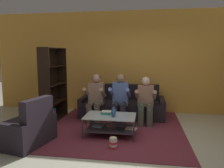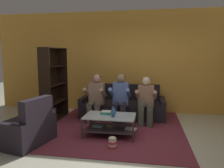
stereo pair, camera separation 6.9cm
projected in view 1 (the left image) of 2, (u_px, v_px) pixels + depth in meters
name	position (u px, v px, depth m)	size (l,w,h in m)	color
ground	(123.00, 143.00, 4.12)	(16.80, 16.80, 0.00)	beige
back_partition	(133.00, 62.00, 6.34)	(8.40, 0.12, 2.90)	gold
couch	(122.00, 106.00, 5.91)	(2.22, 0.89, 0.84)	black
person_seated_left	(95.00, 96.00, 5.44)	(0.50, 0.58, 1.17)	brown
person_seated_middle	(120.00, 97.00, 5.35)	(0.50, 0.58, 1.19)	#26262E
person_seated_right	(146.00, 98.00, 5.25)	(0.50, 0.58, 1.13)	#4F5847
coffee_table	(111.00, 122.00, 4.49)	(1.07, 0.66, 0.42)	#B3C1C1
area_rug	(116.00, 126.00, 5.11)	(3.00, 3.41, 0.01)	maroon
vase	(114.00, 112.00, 4.36)	(0.10, 0.10, 0.19)	#2C558F
book_stack	(106.00, 113.00, 4.58)	(0.24, 0.22, 0.06)	teal
bookshelf	(51.00, 89.00, 5.48)	(0.31, 1.03, 1.83)	black
armchair	(26.00, 130.00, 4.04)	(0.99, 1.08, 0.89)	black
popcorn_tub	(113.00, 142.00, 3.88)	(0.14, 0.14, 0.21)	red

